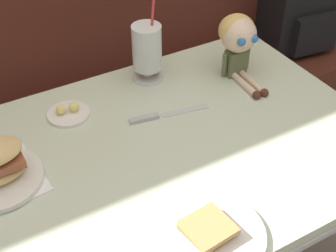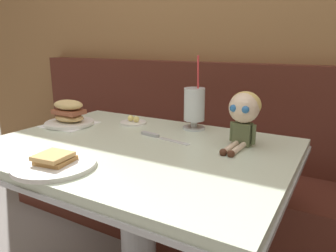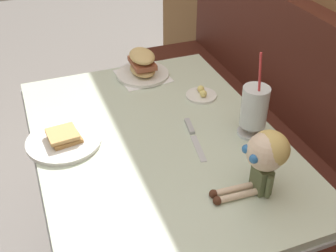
# 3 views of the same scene
# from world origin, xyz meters

# --- Properties ---
(wood_panel_wall) EXTENTS (4.40, 0.08, 2.40)m
(wood_panel_wall) POSITION_xyz_m (0.00, 1.05, 1.20)
(wood_panel_wall) COLOR olive
(wood_panel_wall) RESTS_ON ground
(booth_bench) EXTENTS (2.60, 0.48, 1.00)m
(booth_bench) POSITION_xyz_m (0.00, 0.81, 0.33)
(booth_bench) COLOR #512319
(booth_bench) RESTS_ON ground
(diner_table) EXTENTS (1.11, 0.81, 0.74)m
(diner_table) POSITION_xyz_m (0.00, 0.18, 0.54)
(diner_table) COLOR beige
(diner_table) RESTS_ON ground
(toast_plate) EXTENTS (0.25, 0.25, 0.04)m
(toast_plate) POSITION_xyz_m (-0.09, -0.12, 0.75)
(toast_plate) COLOR white
(toast_plate) RESTS_ON diner_table
(milkshake_glass) EXTENTS (0.10, 0.10, 0.32)m
(milkshake_glass) POSITION_xyz_m (0.09, 0.49, 0.84)
(milkshake_glass) COLOR silver
(milkshake_glass) RESTS_ON diner_table
(sandwich_plate) EXTENTS (0.22, 0.22, 0.12)m
(sandwich_plate) POSITION_xyz_m (-0.44, 0.27, 0.79)
(sandwich_plate) COLOR white
(sandwich_plate) RESTS_ON diner_table
(butter_saucer) EXTENTS (0.12, 0.12, 0.04)m
(butter_saucer) POSITION_xyz_m (-0.20, 0.43, 0.75)
(butter_saucer) COLOR white
(butter_saucer) RESTS_ON diner_table
(butter_knife) EXTENTS (0.23, 0.06, 0.01)m
(butter_knife) POSITION_xyz_m (0.01, 0.30, 0.74)
(butter_knife) COLOR silver
(butter_knife) RESTS_ON diner_table
(seated_doll) EXTENTS (0.12, 0.22, 0.20)m
(seated_doll) POSITION_xyz_m (0.34, 0.37, 0.87)
(seated_doll) COLOR #5B6642
(seated_doll) RESTS_ON diner_table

